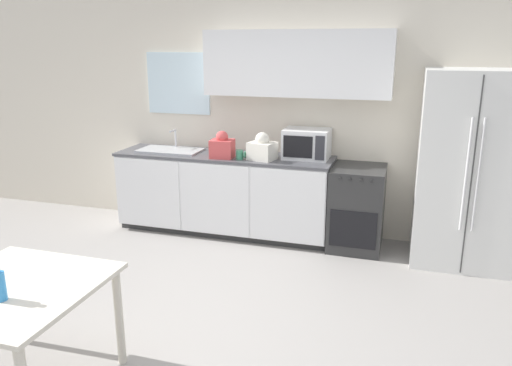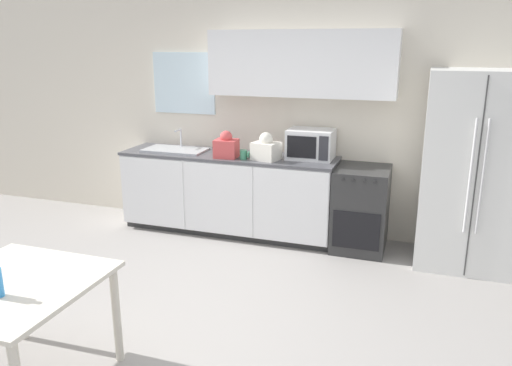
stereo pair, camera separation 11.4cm
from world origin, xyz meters
The scene contains 11 objects.
ground_plane centered at (0.00, 0.00, 0.00)m, with size 12.00×12.00×0.00m, color gray.
wall_back centered at (0.06, 2.35, 1.46)m, with size 12.00×0.38×2.70m.
kitchen_counter centered at (-0.38, 2.05, 0.47)m, with size 2.47×0.64×0.92m.
oven_range centered at (1.13, 2.04, 0.44)m, with size 0.55×0.65×0.88m.
refrigerator centered at (2.17, 1.99, 0.95)m, with size 0.93×0.78×1.90m.
kitchen_sink centered at (-1.04, 2.05, 0.94)m, with size 0.72×0.39×0.23m.
microwave centered at (0.55, 2.14, 1.08)m, with size 0.49×0.38×0.32m.
coffee_mug centered at (-0.12, 1.87, 0.97)m, with size 0.11×0.08×0.10m.
grocery_bag_0 centered at (-0.33, 1.90, 1.05)m, with size 0.26×0.23×0.30m.
grocery_bag_1 centered at (0.11, 1.93, 1.05)m, with size 0.32×0.29×0.30m.
dining_table centered at (-0.61, -0.94, 0.63)m, with size 0.95×1.00×0.73m.
Camera 2 is at (1.67, -3.06, 2.13)m, focal length 35.00 mm.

